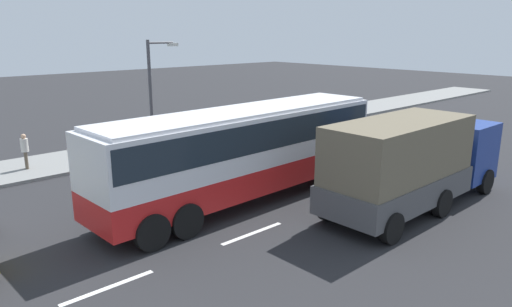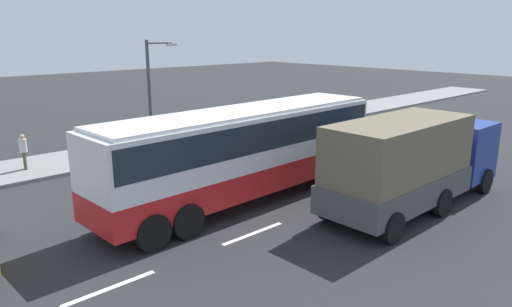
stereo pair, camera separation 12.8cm
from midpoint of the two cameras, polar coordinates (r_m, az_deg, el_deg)
ground_plane at (r=18.31m, az=0.38°, el=-4.72°), size 120.00×120.00×0.00m
sidewalk_curb at (r=25.57m, az=-13.99°, el=0.59°), size 80.00×4.00×0.15m
lane_centreline at (r=17.39m, az=9.07°, el=-5.95°), size 46.50×0.16×0.01m
coach_bus at (r=16.84m, az=-1.56°, el=1.04°), size 11.84×2.93×3.40m
cargo_truck at (r=17.19m, az=18.35°, el=-0.71°), size 8.37×2.63×3.25m
pedestrian_near_curb at (r=23.01m, az=-26.52°, el=0.45°), size 0.32×0.32×1.58m
street_lamp at (r=23.74m, az=-12.56°, el=7.80°), size 1.72×0.24×5.54m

